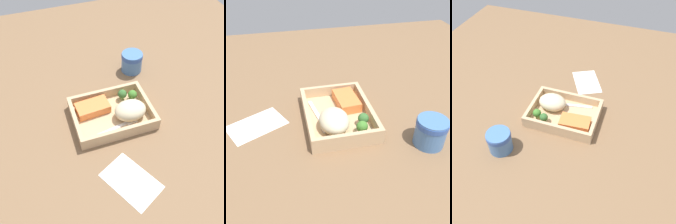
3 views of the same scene
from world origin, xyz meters
The scene contains 10 objects.
ground_plane centered at (0.00, 0.00, -1.00)cm, with size 160.00×160.00×2.00cm, color brown.
takeout_tray centered at (0.00, 0.00, 0.60)cm, with size 25.18×18.73×1.20cm, color tan.
tray_rim centered at (0.00, 0.00, 2.83)cm, with size 25.18×18.73×3.25cm.
salmon_fillet centered at (-5.34, 3.83, 2.62)cm, with size 10.63×6.12×2.85cm, color orange.
mashed_potatoes centered at (5.34, -2.28, 3.99)cm, with size 10.18×8.01×5.59cm, color beige.
broccoli_floret_1 centered at (5.63, 5.73, 3.53)cm, with size 3.00×3.00×3.95cm.
broccoli_floret_2 centered at (8.79, 4.45, 3.45)cm, with size 3.07×3.07×3.90cm.
fork centered at (-0.09, -5.45, 1.42)cm, with size 15.84×4.40×0.44cm.
paper_cup centered at (14.97, 20.49, 4.21)cm, with size 7.94×7.94×7.56cm.
receipt_slip centered at (-2.45, -23.03, 0.12)cm, with size 9.97×15.39×0.24cm, color white.
Camera 3 is at (-22.07, 64.29, 70.10)cm, focal length 42.00 mm.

